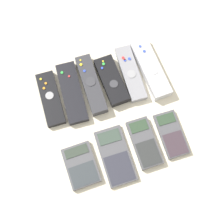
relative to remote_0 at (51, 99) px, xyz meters
name	(u,v)px	position (x,y,z in m)	size (l,w,h in m)	color
ground_plane	(114,120)	(0.16, -0.12, -0.01)	(3.00, 3.00, 0.00)	beige
remote_0	(51,99)	(0.00, 0.00, 0.00)	(0.06, 0.17, 0.02)	black
remote_1	(72,93)	(0.06, 0.00, 0.00)	(0.07, 0.19, 0.02)	black
remote_2	(91,84)	(0.13, 0.00, 0.01)	(0.05, 0.19, 0.03)	#333338
remote_3	(112,81)	(0.19, 0.00, 0.00)	(0.06, 0.16, 0.03)	black
remote_4	(131,73)	(0.25, 0.00, 0.00)	(0.06, 0.18, 0.02)	gray
remote_5	(150,68)	(0.31, 0.00, 0.01)	(0.06, 0.20, 0.03)	silver
calculator_0	(81,165)	(0.03, -0.21, 0.00)	(0.08, 0.12, 0.02)	#4C4C51
calculator_1	(115,156)	(0.12, -0.22, 0.00)	(0.08, 0.16, 0.01)	#4C4C51
calculator_2	(144,143)	(0.21, -0.21, 0.00)	(0.06, 0.14, 0.02)	#4C4C51
calculator_3	(171,134)	(0.29, -0.21, 0.00)	(0.07, 0.13, 0.01)	#4C4C51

